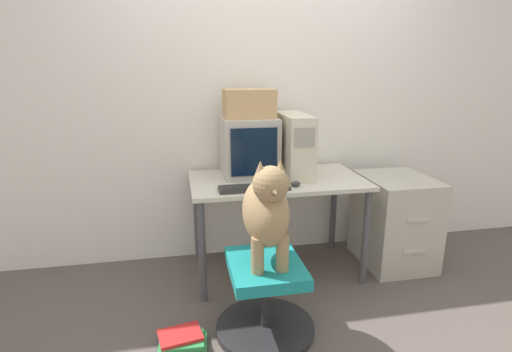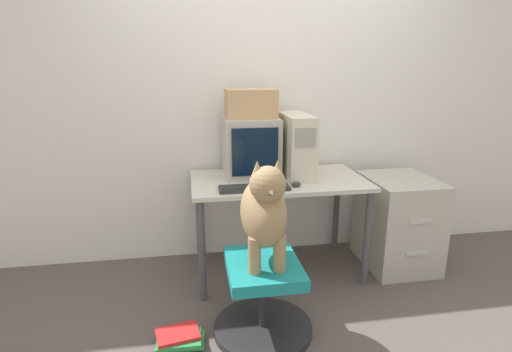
# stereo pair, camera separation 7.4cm
# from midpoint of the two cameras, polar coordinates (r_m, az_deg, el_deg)

# --- Properties ---
(ground_plane) EXTENTS (12.00, 12.00, 0.00)m
(ground_plane) POSITION_cam_midpoint_polar(r_m,az_deg,el_deg) (2.92, 5.32, -16.61)
(ground_plane) COLOR #564C47
(wall_back) EXTENTS (8.00, 0.05, 2.60)m
(wall_back) POSITION_cam_midpoint_polar(r_m,az_deg,el_deg) (3.24, 2.36, 11.11)
(wall_back) COLOR white
(wall_back) RESTS_ON ground_plane
(desk) EXTENTS (1.26, 0.71, 0.75)m
(desk) POSITION_cam_midpoint_polar(r_m,az_deg,el_deg) (2.95, 3.89, -2.12)
(desk) COLOR beige
(desk) RESTS_ON ground_plane
(crt_monitor) EXTENTS (0.40, 0.41, 0.43)m
(crt_monitor) POSITION_cam_midpoint_polar(r_m,az_deg,el_deg) (2.98, -0.05, 4.23)
(crt_monitor) COLOR #B7B2A8
(crt_monitor) RESTS_ON desk
(pc_tower) EXTENTS (0.19, 0.51, 0.46)m
(pc_tower) POSITION_cam_midpoint_polar(r_m,az_deg,el_deg) (2.98, 6.39, 4.39)
(pc_tower) COLOR beige
(pc_tower) RESTS_ON desk
(keyboard) EXTENTS (0.47, 0.14, 0.03)m
(keyboard) POSITION_cam_midpoint_polar(r_m,az_deg,el_deg) (2.66, 0.54, -1.69)
(keyboard) COLOR #2D2D2D
(keyboard) RESTS_ON desk
(computer_mouse) EXTENTS (0.07, 0.04, 0.04)m
(computer_mouse) POSITION_cam_midpoint_polar(r_m,az_deg,el_deg) (2.73, 6.53, -1.19)
(computer_mouse) COLOR #333333
(computer_mouse) RESTS_ON desk
(office_chair) EXTENTS (0.59, 0.59, 0.46)m
(office_chair) POSITION_cam_midpoint_polar(r_m,az_deg,el_deg) (2.46, 1.91, -17.04)
(office_chair) COLOR #262628
(office_chair) RESTS_ON ground_plane
(dog) EXTENTS (0.25, 0.48, 0.62)m
(dog) POSITION_cam_midpoint_polar(r_m,az_deg,el_deg) (2.20, 2.12, -4.78)
(dog) COLOR #9E7F56
(dog) RESTS_ON office_chair
(filing_cabinet) EXTENTS (0.50, 0.61, 0.71)m
(filing_cabinet) POSITION_cam_midpoint_polar(r_m,az_deg,el_deg) (3.37, 20.18, -6.19)
(filing_cabinet) COLOR #B7B2A3
(filing_cabinet) RESTS_ON ground_plane
(cardboard_box) EXTENTS (0.36, 0.27, 0.21)m
(cardboard_box) POSITION_cam_midpoint_polar(r_m,az_deg,el_deg) (2.94, -0.06, 10.35)
(cardboard_box) COLOR tan
(cardboard_box) RESTS_ON crt_monitor
(book_stack_floor) EXTENTS (0.28, 0.22, 0.08)m
(book_stack_floor) POSITION_cam_midpoint_polar(r_m,az_deg,el_deg) (2.50, -10.00, -21.95)
(book_stack_floor) COLOR #1E4C9E
(book_stack_floor) RESTS_ON ground_plane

